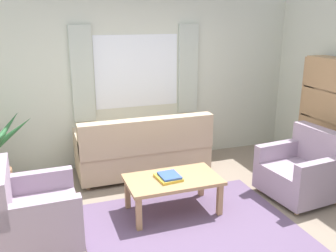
{
  "coord_description": "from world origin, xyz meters",
  "views": [
    {
      "loc": [
        -1.45,
        -3.29,
        2.26
      ],
      "look_at": [
        -0.03,
        0.7,
        1.0
      ],
      "focal_mm": 39.51,
      "sensor_mm": 36.0,
      "label": 1
    }
  ],
  "objects_px": {
    "armchair_left": "(31,213)",
    "bookshelf": "(328,126)",
    "armchair_right": "(303,171)",
    "coffee_table": "(173,182)",
    "couch": "(143,151)",
    "book_stack_on_table": "(169,177)"
  },
  "relations": [
    {
      "from": "armchair_left",
      "to": "bookshelf",
      "type": "xyz_separation_m",
      "value": [
        3.98,
        0.33,
        0.43
      ]
    },
    {
      "from": "armchair_left",
      "to": "bookshelf",
      "type": "bearing_deg",
      "value": -86.6
    },
    {
      "from": "armchair_right",
      "to": "coffee_table",
      "type": "height_order",
      "value": "armchair_right"
    },
    {
      "from": "armchair_left",
      "to": "armchair_right",
      "type": "distance_m",
      "value": 3.29
    },
    {
      "from": "couch",
      "to": "armchair_left",
      "type": "xyz_separation_m",
      "value": [
        -1.55,
        -1.31,
        -0.01
      ]
    },
    {
      "from": "bookshelf",
      "to": "couch",
      "type": "bearing_deg",
      "value": 67.95
    },
    {
      "from": "armchair_right",
      "to": "couch",
      "type": "bearing_deg",
      "value": -133.62
    },
    {
      "from": "book_stack_on_table",
      "to": "bookshelf",
      "type": "height_order",
      "value": "bookshelf"
    },
    {
      "from": "couch",
      "to": "armchair_left",
      "type": "bearing_deg",
      "value": 40.18
    },
    {
      "from": "couch",
      "to": "bookshelf",
      "type": "distance_m",
      "value": 2.66
    },
    {
      "from": "armchair_right",
      "to": "book_stack_on_table",
      "type": "height_order",
      "value": "armchair_right"
    },
    {
      "from": "armchair_left",
      "to": "book_stack_on_table",
      "type": "bearing_deg",
      "value": -86.85
    },
    {
      "from": "armchair_left",
      "to": "couch",
      "type": "bearing_deg",
      "value": -51.1
    },
    {
      "from": "couch",
      "to": "armchair_left",
      "type": "height_order",
      "value": "couch"
    },
    {
      "from": "armchair_right",
      "to": "bookshelf",
      "type": "height_order",
      "value": "bookshelf"
    },
    {
      "from": "bookshelf",
      "to": "coffee_table",
      "type": "bearing_deg",
      "value": 94.76
    },
    {
      "from": "armchair_left",
      "to": "bookshelf",
      "type": "relative_size",
      "value": 0.51
    },
    {
      "from": "couch",
      "to": "bookshelf",
      "type": "bearing_deg",
      "value": 157.95
    },
    {
      "from": "coffee_table",
      "to": "book_stack_on_table",
      "type": "height_order",
      "value": "book_stack_on_table"
    },
    {
      "from": "book_stack_on_table",
      "to": "couch",
      "type": "bearing_deg",
      "value": 88.5
    },
    {
      "from": "armchair_left",
      "to": "book_stack_on_table",
      "type": "height_order",
      "value": "armchair_left"
    },
    {
      "from": "armchair_left",
      "to": "coffee_table",
      "type": "xyz_separation_m",
      "value": [
        1.57,
        0.12,
        0.03
      ]
    }
  ]
}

